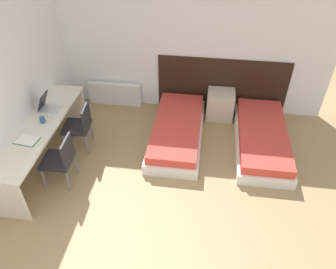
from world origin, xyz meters
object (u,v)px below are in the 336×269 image
object	(u,v)px
bed_near_window	(177,131)
chair_near_notebook	(60,158)
nightstand	(220,105)
bed_near_door	(262,138)
laptop	(48,106)
chair_near_laptop	(80,125)

from	to	relation	value
bed_near_window	chair_near_notebook	bearing A→B (deg)	-141.23
bed_near_window	chair_near_notebook	world-z (taller)	chair_near_notebook
bed_near_window	nightstand	xyz separation A→B (m)	(0.73, 0.77, 0.11)
chair_near_notebook	bed_near_door	bearing A→B (deg)	20.30
bed_near_door	bed_near_window	bearing A→B (deg)	180.00
nightstand	laptop	xyz separation A→B (m)	(-2.78, -1.20, 0.52)
bed_near_door	chair_near_laptop	size ratio (longest dim) A/B	2.37
laptop	chair_near_notebook	bearing A→B (deg)	-58.28
bed_near_door	nightstand	bearing A→B (deg)	133.60
chair_near_notebook	chair_near_laptop	bearing A→B (deg)	87.74
bed_near_window	chair_near_notebook	xyz separation A→B (m)	(-1.57, -1.26, 0.31)
chair_near_notebook	nightstand	bearing A→B (deg)	39.12
bed_near_window	laptop	size ratio (longest dim) A/B	6.26
nightstand	laptop	bearing A→B (deg)	-156.57
bed_near_door	nightstand	xyz separation A→B (m)	(-0.73, 0.77, 0.11)
chair_near_notebook	laptop	xyz separation A→B (m)	(-0.48, 0.82, 0.31)
bed_near_door	chair_near_laptop	xyz separation A→B (m)	(-3.03, -0.45, 0.31)
chair_near_notebook	laptop	size ratio (longest dim) A/B	2.65
bed_near_door	chair_near_laptop	distance (m)	3.08
nightstand	chair_near_laptop	bearing A→B (deg)	-152.16
nightstand	chair_near_laptop	xyz separation A→B (m)	(-2.30, -1.21, 0.21)
chair_near_notebook	laptop	distance (m)	1.00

